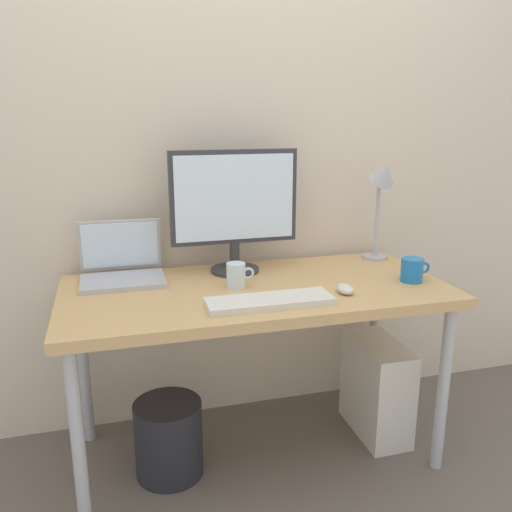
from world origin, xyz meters
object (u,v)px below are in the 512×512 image
(desk_lamp, at_px, (382,189))
(coffee_mug, at_px, (412,270))
(mouse, at_px, (345,289))
(glass_cup, at_px, (236,275))
(computer_tower, at_px, (377,388))
(desk, at_px, (256,302))
(laptop, at_px, (122,265))
(keyboard, at_px, (270,301))
(monitor, at_px, (234,205))
(wastebasket, at_px, (169,438))

(desk_lamp, xyz_separation_m, coffee_mug, (-0.02, -0.31, -0.27))
(mouse, relative_size, glass_cup, 0.84)
(computer_tower, bearing_deg, coffee_mug, -61.20)
(mouse, bearing_deg, desk, 150.75)
(mouse, bearing_deg, computer_tower, 34.00)
(desk_lamp, distance_m, computer_tower, 0.86)
(laptop, height_order, glass_cup, laptop)
(laptop, xyz_separation_m, coffee_mug, (1.09, -0.33, -0.01))
(keyboard, bearing_deg, glass_cup, 107.68)
(laptop, bearing_deg, coffee_mug, -16.63)
(coffee_mug, bearing_deg, laptop, 163.37)
(monitor, xyz_separation_m, laptop, (-0.45, 0.01, -0.22))
(coffee_mug, bearing_deg, keyboard, -170.62)
(desk, bearing_deg, desk_lamp, 18.60)
(desk_lamp, relative_size, glass_cup, 4.22)
(mouse, distance_m, computer_tower, 0.61)
(desk, bearing_deg, coffee_mug, -9.47)
(monitor, distance_m, keyboard, 0.49)
(desk_lamp, relative_size, wastebasket, 1.50)
(mouse, xyz_separation_m, glass_cup, (-0.37, 0.17, 0.03))
(computer_tower, bearing_deg, desk_lamp, 68.53)
(monitor, height_order, wastebasket, monitor)
(desk_lamp, distance_m, wastebasket, 1.35)
(laptop, relative_size, keyboard, 0.73)
(desk, bearing_deg, monitor, 98.80)
(coffee_mug, bearing_deg, glass_cup, 170.99)
(desk, xyz_separation_m, mouse, (0.29, -0.16, 0.08))
(coffee_mug, bearing_deg, wastebasket, 176.00)
(computer_tower, bearing_deg, monitor, 160.67)
(desk, relative_size, wastebasket, 4.84)
(wastebasket, bearing_deg, keyboard, -25.66)
(laptop, distance_m, wastebasket, 0.69)
(glass_cup, bearing_deg, computer_tower, 0.03)
(glass_cup, bearing_deg, mouse, -24.94)
(laptop, distance_m, glass_cup, 0.47)
(monitor, height_order, mouse, monitor)
(glass_cup, relative_size, wastebasket, 0.36)
(desk_lamp, bearing_deg, laptop, 179.26)
(desk, xyz_separation_m, laptop, (-0.49, 0.22, 0.12))
(laptop, bearing_deg, keyboard, -41.78)
(computer_tower, bearing_deg, laptop, 168.08)
(desk, height_order, desk_lamp, desk_lamp)
(mouse, bearing_deg, laptop, 153.46)
(monitor, height_order, desk_lamp, monitor)
(keyboard, distance_m, mouse, 0.30)
(mouse, bearing_deg, keyboard, -172.71)
(keyboard, bearing_deg, desk_lamp, 33.09)
(monitor, relative_size, desk_lamp, 1.15)
(desk_lamp, relative_size, keyboard, 1.03)
(desk_lamp, height_order, glass_cup, desk_lamp)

